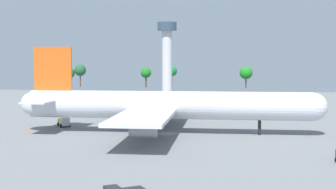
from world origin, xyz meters
name	(u,v)px	position (x,y,z in m)	size (l,w,h in m)	color
ground_plane	(168,133)	(0.00, 0.00, 0.00)	(273.63, 273.63, 0.00)	slate
cargo_airplane	(166,105)	(-0.37, 0.00, 6.22)	(68.41, 54.85, 19.27)	silver
fuel_truck	(309,114)	(36.09, 31.89, 1.19)	(5.55, 3.13, 2.45)	silver
baggage_tug	(64,122)	(-26.48, 7.12, 1.19)	(4.01, 4.64, 2.30)	silver
safety_cone_nose	(308,133)	(30.78, 1.58, 0.28)	(0.40, 0.40, 0.57)	orange
safety_cone_tail	(28,132)	(-30.78, -3.95, 0.42)	(0.59, 0.59, 0.84)	orange
control_tower	(167,50)	(-15.58, 129.07, 20.90)	(9.52, 9.52, 34.56)	silver
tree_line_backdrop	(168,71)	(-19.48, 167.16, 9.25)	(180.04, 7.33, 14.69)	#51381E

